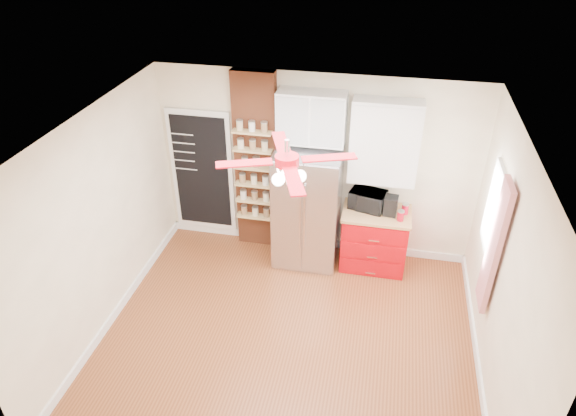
% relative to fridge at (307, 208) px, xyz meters
% --- Properties ---
extents(floor, '(4.50, 4.50, 0.00)m').
position_rel_fridge_xyz_m(floor, '(0.05, -1.63, -0.88)').
color(floor, brown).
rests_on(floor, ground).
extents(ceiling, '(4.50, 4.50, 0.00)m').
position_rel_fridge_xyz_m(ceiling, '(0.05, -1.63, 1.83)').
color(ceiling, white).
rests_on(ceiling, wall_back).
extents(wall_back, '(4.50, 0.02, 2.70)m').
position_rel_fridge_xyz_m(wall_back, '(0.05, 0.37, 0.48)').
color(wall_back, '#FFF1CD').
rests_on(wall_back, floor).
extents(wall_front, '(4.50, 0.02, 2.70)m').
position_rel_fridge_xyz_m(wall_front, '(0.05, -3.63, 0.48)').
color(wall_front, '#FFF1CD').
rests_on(wall_front, floor).
extents(wall_left, '(0.02, 4.00, 2.70)m').
position_rel_fridge_xyz_m(wall_left, '(-2.20, -1.63, 0.48)').
color(wall_left, '#FFF1CD').
rests_on(wall_left, floor).
extents(wall_right, '(0.02, 4.00, 2.70)m').
position_rel_fridge_xyz_m(wall_right, '(2.30, -1.63, 0.48)').
color(wall_right, '#FFF1CD').
rests_on(wall_right, floor).
extents(chalkboard, '(0.95, 0.05, 1.95)m').
position_rel_fridge_xyz_m(chalkboard, '(-1.65, 0.33, 0.23)').
color(chalkboard, white).
rests_on(chalkboard, wall_back).
extents(brick_pillar, '(0.60, 0.16, 2.70)m').
position_rel_fridge_xyz_m(brick_pillar, '(-0.80, 0.29, 0.48)').
color(brick_pillar, brown).
rests_on(brick_pillar, floor).
extents(fridge, '(0.90, 0.70, 1.75)m').
position_rel_fridge_xyz_m(fridge, '(0.00, 0.00, 0.00)').
color(fridge, '#BCBCC1').
rests_on(fridge, floor).
extents(upper_glass_cabinet, '(0.90, 0.35, 0.70)m').
position_rel_fridge_xyz_m(upper_glass_cabinet, '(0.00, 0.20, 1.27)').
color(upper_glass_cabinet, white).
rests_on(upper_glass_cabinet, wall_back).
extents(red_cabinet, '(0.94, 0.64, 0.90)m').
position_rel_fridge_xyz_m(red_cabinet, '(0.97, 0.05, -0.42)').
color(red_cabinet, '#AF040C').
rests_on(red_cabinet, floor).
extents(upper_shelf_unit, '(0.90, 0.30, 1.15)m').
position_rel_fridge_xyz_m(upper_shelf_unit, '(0.97, 0.22, 1.00)').
color(upper_shelf_unit, white).
rests_on(upper_shelf_unit, wall_back).
extents(window, '(0.04, 0.75, 1.05)m').
position_rel_fridge_xyz_m(window, '(2.28, -0.73, 0.68)').
color(window, white).
rests_on(window, wall_right).
extents(curtain, '(0.06, 0.40, 1.55)m').
position_rel_fridge_xyz_m(curtain, '(2.23, -1.28, 0.57)').
color(curtain, red).
rests_on(curtain, wall_right).
extents(ceiling_fan, '(1.40, 1.40, 0.44)m').
position_rel_fridge_xyz_m(ceiling_fan, '(0.05, -1.63, 1.55)').
color(ceiling_fan, silver).
rests_on(ceiling_fan, ceiling).
extents(toaster_oven, '(0.55, 0.43, 0.27)m').
position_rel_fridge_xyz_m(toaster_oven, '(0.82, 0.13, 0.16)').
color(toaster_oven, black).
rests_on(toaster_oven, red_cabinet).
extents(coffee_maker, '(0.20, 0.21, 0.27)m').
position_rel_fridge_xyz_m(coffee_maker, '(1.14, 0.04, 0.16)').
color(coffee_maker, black).
rests_on(coffee_maker, red_cabinet).
extents(canister_left, '(0.09, 0.09, 0.14)m').
position_rel_fridge_xyz_m(canister_left, '(1.28, -0.09, 0.09)').
color(canister_left, '#AF091B').
rests_on(canister_left, red_cabinet).
extents(canister_right, '(0.10, 0.10, 0.14)m').
position_rel_fridge_xyz_m(canister_right, '(1.34, 0.09, 0.10)').
color(canister_right, red).
rests_on(canister_right, red_cabinet).
extents(pantry_jar_oats, '(0.10, 0.10, 0.13)m').
position_rel_fridge_xyz_m(pantry_jar_oats, '(-0.92, 0.15, 0.56)').
color(pantry_jar_oats, beige).
rests_on(pantry_jar_oats, brick_pillar).
extents(pantry_jar_beans, '(0.13, 0.13, 0.14)m').
position_rel_fridge_xyz_m(pantry_jar_beans, '(-0.76, 0.16, 0.57)').
color(pantry_jar_beans, brown).
rests_on(pantry_jar_beans, brick_pillar).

